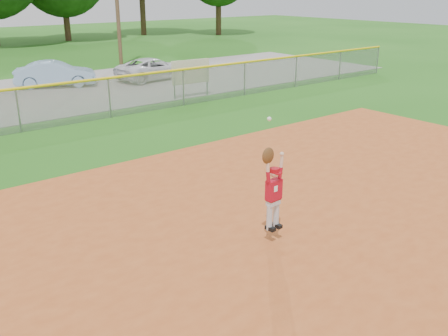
# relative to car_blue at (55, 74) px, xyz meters

# --- Properties ---
(ground) EXTENTS (120.00, 120.00, 0.00)m
(ground) POSITION_rel_car_blue_xyz_m (-4.01, -17.28, -0.66)
(ground) COLOR #215C15
(ground) RESTS_ON ground
(clay_infield) EXTENTS (24.00, 16.00, 0.04)m
(clay_infield) POSITION_rel_car_blue_xyz_m (-4.01, -20.28, -0.64)
(clay_infield) COLOR #A94C1E
(clay_infield) RESTS_ON ground
(car_blue) EXTENTS (4.00, 2.82, 1.25)m
(car_blue) POSITION_rel_car_blue_xyz_m (0.00, 0.00, 0.00)
(car_blue) COLOR #84A6C5
(car_blue) RESTS_ON parking_strip
(car_white_b) EXTENTS (4.29, 2.37, 1.14)m
(car_white_b) POSITION_rel_car_blue_xyz_m (4.81, -1.24, -0.06)
(car_white_b) COLOR silver
(car_white_b) RESTS_ON parking_strip
(sponsor_sign) EXTENTS (1.89, 0.21, 1.68)m
(sponsor_sign) POSITION_rel_car_blue_xyz_m (3.80, -6.17, 0.45)
(sponsor_sign) COLOR gray
(sponsor_sign) RESTS_ON ground
(outfield_fence) EXTENTS (40.06, 0.10, 1.55)m
(outfield_fence) POSITION_rel_car_blue_xyz_m (-4.01, -7.28, 0.23)
(outfield_fence) COLOR gray
(outfield_fence) RESTS_ON ground
(ballplayer) EXTENTS (0.55, 0.24, 2.23)m
(ballplayer) POSITION_rel_car_blue_xyz_m (-2.71, -18.22, 0.47)
(ballplayer) COLOR silver
(ballplayer) RESTS_ON ground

